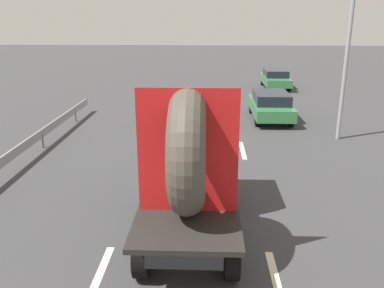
{
  "coord_description": "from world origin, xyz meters",
  "views": [
    {
      "loc": [
        0.08,
        -9.08,
        4.78
      ],
      "look_at": [
        -0.27,
        0.14,
        1.83
      ],
      "focal_mm": 37.76,
      "sensor_mm": 36.0,
      "label": 1
    }
  ],
  "objects": [
    {
      "name": "traffic_light",
      "position": [
        5.4,
        6.82,
        4.2
      ],
      "size": [
        0.42,
        0.36,
        6.53
      ],
      "color": "gray",
      "rests_on": "ground_plane"
    },
    {
      "name": "oncoming_car",
      "position": [
        4.75,
        18.78,
        0.67
      ],
      "size": [
        1.64,
        3.82,
        1.25
      ],
      "color": "black",
      "rests_on": "ground_plane"
    },
    {
      "name": "distant_sedan",
      "position": [
        3.11,
        9.91,
        0.71
      ],
      "size": [
        1.73,
        4.04,
        1.32
      ],
      "color": "black",
      "rests_on": "ground_plane"
    },
    {
      "name": "lane_dash_left_near",
      "position": [
        -1.96,
        -2.86,
        0.0
      ],
      "size": [
        0.16,
        2.64,
        0.01
      ],
      "primitive_type": "cube",
      "rotation": [
        0.0,
        0.0,
        1.57
      ],
      "color": "beige",
      "rests_on": "ground_plane"
    },
    {
      "name": "lane_dash_right_far",
      "position": [
        1.42,
        5.19,
        0.0
      ],
      "size": [
        0.16,
        2.03,
        0.01
      ],
      "primitive_type": "cube",
      "rotation": [
        0.0,
        0.0,
        1.57
      ],
      "color": "beige",
      "rests_on": "ground_plane"
    },
    {
      "name": "guardrail",
      "position": [
        -6.12,
        3.22,
        0.53
      ],
      "size": [
        0.1,
        15.87,
        0.71
      ],
      "color": "gray",
      "rests_on": "ground_plane"
    },
    {
      "name": "ground_plane",
      "position": [
        0.0,
        0.0,
        0.0
      ],
      "size": [
        120.0,
        120.0,
        0.0
      ],
      "primitive_type": "plane",
      "color": "#38383A"
    },
    {
      "name": "lane_dash_left_far",
      "position": [
        -1.96,
        4.78,
        0.0
      ],
      "size": [
        0.16,
        2.4,
        0.01
      ],
      "primitive_type": "cube",
      "rotation": [
        0.0,
        0.0,
        1.57
      ],
      "color": "beige",
      "rests_on": "ground_plane"
    },
    {
      "name": "flatbed_truck",
      "position": [
        -0.27,
        -0.47,
        1.72
      ],
      "size": [
        2.02,
        5.08,
        3.55
      ],
      "color": "black",
      "rests_on": "ground_plane"
    }
  ]
}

